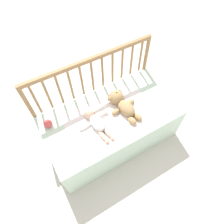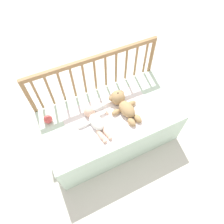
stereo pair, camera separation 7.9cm
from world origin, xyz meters
TOP-DOWN VIEW (x-y plane):
  - ground_plane at (0.00, 0.00)m, footprint 12.00×12.00m
  - crib_mattress at (0.00, 0.00)m, footprint 1.26×0.65m
  - crib_rail at (-0.00, 0.35)m, footprint 1.26×0.04m
  - blanket at (-0.02, -0.04)m, footprint 0.80×0.52m
  - teddy_bear at (0.13, 0.02)m, footprint 0.27×0.39m
  - baby at (-0.17, -0.01)m, footprint 0.32×0.38m
  - toy_ball at (-0.53, 0.18)m, footprint 0.08×0.08m

SIDE VIEW (x-z plane):
  - ground_plane at x=0.00m, z-range 0.00..0.00m
  - crib_mattress at x=0.00m, z-range 0.00..0.44m
  - blanket at x=-0.02m, z-range 0.44..0.44m
  - toy_ball at x=-0.53m, z-range 0.44..0.51m
  - baby at x=-0.17m, z-range 0.43..0.53m
  - teddy_bear at x=0.13m, z-range 0.43..0.56m
  - crib_rail at x=0.00m, z-range 0.17..1.01m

